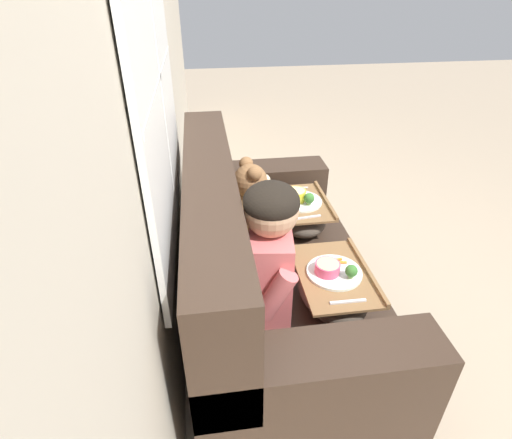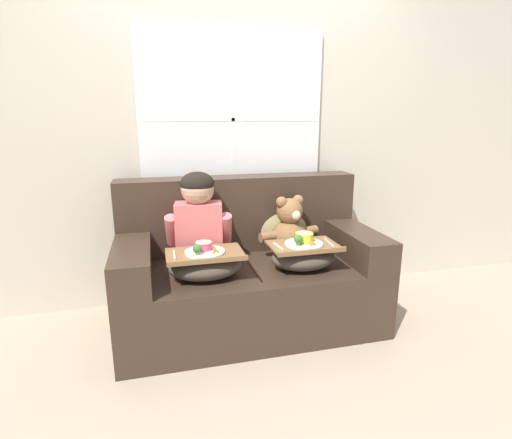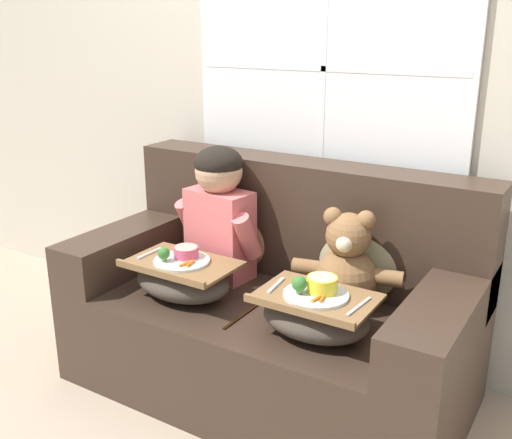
{
  "view_description": "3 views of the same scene",
  "coord_description": "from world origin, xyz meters",
  "px_view_note": "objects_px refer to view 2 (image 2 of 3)",
  "views": [
    {
      "loc": [
        -1.56,
        0.34,
        1.68
      ],
      "look_at": [
        -0.05,
        0.12,
        0.73
      ],
      "focal_mm": 28.0,
      "sensor_mm": 36.0,
      "label": 1
    },
    {
      "loc": [
        -0.57,
        -2.4,
        1.37
      ],
      "look_at": [
        0.06,
        0.07,
        0.71
      ],
      "focal_mm": 28.0,
      "sensor_mm": 36.0,
      "label": 2
    },
    {
      "loc": [
        1.17,
        -1.97,
        1.53
      ],
      "look_at": [
        -0.12,
        0.11,
        0.73
      ],
      "focal_mm": 42.0,
      "sensor_mm": 36.0,
      "label": 3
    }
  ],
  "objects_px": {
    "couch": "(247,272)",
    "throw_pillow_behind_teddy": "(283,224)",
    "throw_pillow_behind_child": "(197,230)",
    "lap_tray_child": "(205,264)",
    "teddy_bear": "(290,230)",
    "lap_tray_teddy": "(303,255)",
    "child_figure": "(198,214)"
  },
  "relations": [
    {
      "from": "throw_pillow_behind_teddy",
      "to": "child_figure",
      "type": "xyz_separation_m",
      "value": [
        -0.62,
        -0.14,
        0.15
      ]
    },
    {
      "from": "throw_pillow_behind_teddy",
      "to": "teddy_bear",
      "type": "xyz_separation_m",
      "value": [
        0.0,
        -0.15,
        -0.01
      ]
    },
    {
      "from": "child_figure",
      "to": "lap_tray_child",
      "type": "bearing_deg",
      "value": -90.06
    },
    {
      "from": "child_figure",
      "to": "lap_tray_teddy",
      "type": "bearing_deg",
      "value": -24.08
    },
    {
      "from": "throw_pillow_behind_child",
      "to": "throw_pillow_behind_teddy",
      "type": "distance_m",
      "value": 0.62
    },
    {
      "from": "child_figure",
      "to": "lap_tray_teddy",
      "type": "height_order",
      "value": "child_figure"
    },
    {
      "from": "couch",
      "to": "teddy_bear",
      "type": "distance_m",
      "value": 0.41
    },
    {
      "from": "couch",
      "to": "child_figure",
      "type": "bearing_deg",
      "value": 174.11
    },
    {
      "from": "throw_pillow_behind_teddy",
      "to": "teddy_bear",
      "type": "relative_size",
      "value": 0.91
    },
    {
      "from": "lap_tray_child",
      "to": "lap_tray_teddy",
      "type": "height_order",
      "value": "lap_tray_teddy"
    },
    {
      "from": "couch",
      "to": "throw_pillow_behind_child",
      "type": "xyz_separation_m",
      "value": [
        -0.31,
        0.17,
        0.27
      ]
    },
    {
      "from": "child_figure",
      "to": "teddy_bear",
      "type": "distance_m",
      "value": 0.64
    },
    {
      "from": "couch",
      "to": "lap_tray_child",
      "type": "distance_m",
      "value": 0.43
    },
    {
      "from": "couch",
      "to": "throw_pillow_behind_child",
      "type": "height_order",
      "value": "couch"
    },
    {
      "from": "child_figure",
      "to": "lap_tray_child",
      "type": "distance_m",
      "value": 0.37
    },
    {
      "from": "child_figure",
      "to": "lap_tray_teddy",
      "type": "xyz_separation_m",
      "value": [
        0.62,
        -0.28,
        -0.24
      ]
    },
    {
      "from": "couch",
      "to": "lap_tray_child",
      "type": "relative_size",
      "value": 3.71
    },
    {
      "from": "throw_pillow_behind_child",
      "to": "lap_tray_teddy",
      "type": "relative_size",
      "value": 0.93
    },
    {
      "from": "throw_pillow_behind_teddy",
      "to": "teddy_bear",
      "type": "distance_m",
      "value": 0.15
    },
    {
      "from": "throw_pillow_behind_child",
      "to": "lap_tray_child",
      "type": "height_order",
      "value": "throw_pillow_behind_child"
    },
    {
      "from": "couch",
      "to": "child_figure",
      "type": "relative_size",
      "value": 2.79
    },
    {
      "from": "throw_pillow_behind_child",
      "to": "child_figure",
      "type": "distance_m",
      "value": 0.2
    },
    {
      "from": "couch",
      "to": "throw_pillow_behind_child",
      "type": "distance_m",
      "value": 0.45
    },
    {
      "from": "couch",
      "to": "lap_tray_teddy",
      "type": "xyz_separation_m",
      "value": [
        0.31,
        -0.24,
        0.17
      ]
    },
    {
      "from": "throw_pillow_behind_child",
      "to": "child_figure",
      "type": "height_order",
      "value": "child_figure"
    },
    {
      "from": "couch",
      "to": "child_figure",
      "type": "distance_m",
      "value": 0.52
    },
    {
      "from": "couch",
      "to": "throw_pillow_behind_teddy",
      "type": "bearing_deg",
      "value": 29.26
    },
    {
      "from": "lap_tray_child",
      "to": "child_figure",
      "type": "bearing_deg",
      "value": 89.94
    },
    {
      "from": "teddy_bear",
      "to": "throw_pillow_behind_teddy",
      "type": "bearing_deg",
      "value": 90.48
    },
    {
      "from": "throw_pillow_behind_teddy",
      "to": "child_figure",
      "type": "bearing_deg",
      "value": -167.13
    },
    {
      "from": "throw_pillow_behind_child",
      "to": "lap_tray_teddy",
      "type": "xyz_separation_m",
      "value": [
        0.62,
        -0.42,
        -0.1
      ]
    },
    {
      "from": "teddy_bear",
      "to": "lap_tray_child",
      "type": "xyz_separation_m",
      "value": [
        -0.62,
        -0.27,
        -0.09
      ]
    }
  ]
}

